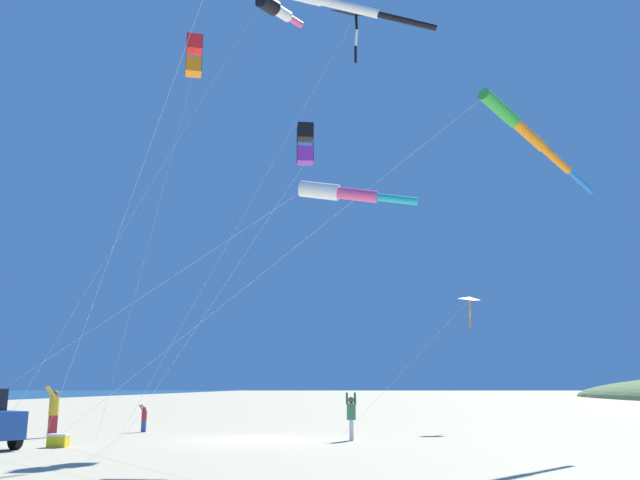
% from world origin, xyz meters
% --- Properties ---
extents(ground_plane, '(600.00, 600.00, 0.00)m').
position_xyz_m(ground_plane, '(0.00, 0.00, 0.00)').
color(ground_plane, '#C6B58C').
extents(cooler_box, '(0.62, 0.42, 0.42)m').
position_xyz_m(cooler_box, '(-5.92, -3.12, 0.21)').
color(cooler_box, yellow).
rests_on(cooler_box, ground_plane).
extents(person_adult_flyer, '(0.70, 0.65, 1.95)m').
position_xyz_m(person_adult_flyer, '(-7.96, 1.13, 1.06)').
color(person_adult_flyer, '#B72833').
rests_on(person_adult_flyer, ground_plane).
extents(person_child_green_jacket, '(0.39, 0.50, 1.70)m').
position_xyz_m(person_child_green_jacket, '(3.61, -0.08, 0.93)').
color(person_child_green_jacket, silver).
rests_on(person_child_green_jacket, ground_plane).
extents(person_child_grey_jacket, '(0.38, 0.31, 1.16)m').
position_xyz_m(person_child_grey_jacket, '(-5.28, 4.19, 0.63)').
color(person_child_grey_jacket, '#335199').
rests_on(person_child_grey_jacket, ground_plane).
extents(kite_windsock_small_distant, '(20.02, 5.28, 11.54)m').
position_xyz_m(kite_windsock_small_distant, '(9.80, -3.00, 10.64)').
color(kite_windsock_small_distant, green).
rests_on(kite_windsock_small_distant, ground_plane).
extents(kite_delta_striped_overhead, '(11.34, 1.92, 20.78)m').
position_xyz_m(kite_delta_striped_overhead, '(4.11, 5.05, 20.28)').
color(kite_delta_striped_overhead, black).
rests_on(kite_delta_striped_overhead, ground_plane).
extents(kite_box_teal_far_right, '(8.00, 2.43, 13.00)m').
position_xyz_m(kite_box_teal_far_right, '(1.75, 1.82, 12.12)').
color(kite_box_teal_far_right, black).
rests_on(kite_box_teal_far_right, ground_plane).
extents(kite_windsock_rainbow_low_near, '(16.73, 2.06, 8.76)m').
position_xyz_m(kite_windsock_rainbow_low_near, '(3.23, -3.88, 8.23)').
color(kite_windsock_rainbow_low_near, white).
rests_on(kite_windsock_rainbow_low_near, ground_plane).
extents(kite_delta_magenta_far_left, '(6.88, 6.37, 6.26)m').
position_xyz_m(kite_delta_magenta_far_left, '(9.49, 7.12, 6.03)').
color(kite_delta_magenta_far_left, orange).
rests_on(kite_delta_magenta_far_left, ground_plane).
extents(kite_windsock_green_low_center, '(8.52, 12.48, 21.34)m').
position_xyz_m(kite_windsock_green_low_center, '(-0.02, 5.58, 20.93)').
color(kite_windsock_green_low_center, black).
rests_on(kite_windsock_green_low_center, ground_plane).
extents(kite_box_black_fish_shape, '(1.76, 7.51, 19.90)m').
position_xyz_m(kite_box_black_fish_shape, '(-4.34, 6.45, 18.83)').
color(kite_box_black_fish_shape, red).
rests_on(kite_box_black_fish_shape, ground_plane).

